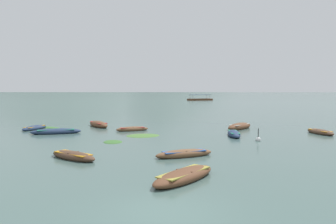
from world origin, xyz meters
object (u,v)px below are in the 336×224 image
(rowboat_2, at_px, (184,154))
(rowboat_9, at_px, (98,124))
(rowboat_11, at_px, (35,128))
(ferry_0, at_px, (200,99))
(rowboat_7, at_px, (132,129))
(mooring_buoy, at_px, (258,140))
(rowboat_0, at_px, (184,176))
(rowboat_4, at_px, (240,126))
(rowboat_1, at_px, (73,156))
(rowboat_5, at_px, (56,132))
(rowboat_12, at_px, (320,132))
(rowboat_8, at_px, (234,134))

(rowboat_2, distance_m, rowboat_9, 18.22)
(rowboat_11, distance_m, ferry_0, 103.22)
(rowboat_7, height_order, rowboat_9, rowboat_9)
(rowboat_9, distance_m, mooring_buoy, 17.71)
(rowboat_0, bearing_deg, rowboat_4, 74.52)
(mooring_buoy, bearing_deg, ferry_0, 90.42)
(rowboat_1, xyz_separation_m, mooring_buoy, (11.94, 7.39, -0.06))
(rowboat_5, xyz_separation_m, rowboat_12, (23.81, 1.37, -0.02))
(rowboat_5, xyz_separation_m, rowboat_8, (15.86, -0.52, 0.00))
(rowboat_1, distance_m, rowboat_5, 11.86)
(rowboat_4, distance_m, rowboat_8, 5.53)
(rowboat_5, height_order, ferry_0, ferry_0)
(rowboat_4, relative_size, rowboat_7, 1.33)
(rowboat_0, relative_size, rowboat_9, 0.90)
(rowboat_2, bearing_deg, rowboat_4, 69.26)
(rowboat_4, relative_size, ferry_0, 0.41)
(ferry_0, bearing_deg, rowboat_11, -101.18)
(rowboat_2, bearing_deg, mooring_buoy, 48.53)
(rowboat_1, xyz_separation_m, rowboat_11, (-8.85, 13.52, -0.01))
(rowboat_8, relative_size, rowboat_9, 0.83)
(rowboat_7, bearing_deg, rowboat_0, -72.88)
(rowboat_12, bearing_deg, rowboat_7, 176.12)
(rowboat_0, bearing_deg, rowboat_11, 130.96)
(rowboat_2, bearing_deg, rowboat_12, 42.04)
(rowboat_11, xyz_separation_m, rowboat_12, (27.26, -1.60, 0.01))
(rowboat_5, relative_size, ferry_0, 0.43)
(rowboat_2, bearing_deg, rowboat_7, 113.32)
(rowboat_8, relative_size, rowboat_11, 1.01)
(rowboat_4, xyz_separation_m, rowboat_12, (6.64, -3.49, -0.07))
(rowboat_7, distance_m, rowboat_11, 9.97)
(rowboat_7, relative_size, rowboat_9, 0.73)
(rowboat_5, distance_m, rowboat_11, 4.55)
(rowboat_8, relative_size, rowboat_12, 1.04)
(rowboat_0, xyz_separation_m, rowboat_9, (-9.58, 20.59, 0.04))
(rowboat_1, height_order, rowboat_9, rowboat_9)
(rowboat_0, distance_m, mooring_buoy, 12.70)
(rowboat_1, relative_size, rowboat_8, 0.95)
(mooring_buoy, bearing_deg, rowboat_2, -131.47)
(rowboat_2, xyz_separation_m, rowboat_7, (-5.21, 12.07, -0.01))
(rowboat_9, xyz_separation_m, ferry_0, (14.36, 98.23, 0.22))
(rowboat_7, bearing_deg, rowboat_12, -3.88)
(rowboat_12, bearing_deg, rowboat_8, -166.67)
(rowboat_12, bearing_deg, ferry_0, 94.03)
(rowboat_7, relative_size, ferry_0, 0.31)
(rowboat_4, bearing_deg, rowboat_2, -110.74)
(rowboat_0, bearing_deg, ferry_0, 87.70)
(rowboat_12, relative_size, mooring_buoy, 3.29)
(rowboat_1, bearing_deg, rowboat_0, -32.25)
(ferry_0, bearing_deg, rowboat_12, -85.97)
(rowboat_2, relative_size, ferry_0, 0.35)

